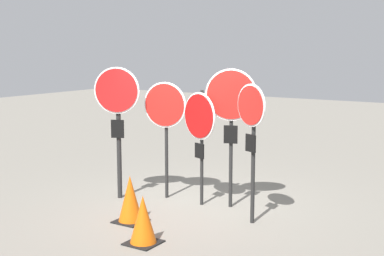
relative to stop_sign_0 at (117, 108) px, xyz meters
name	(u,v)px	position (x,y,z in m)	size (l,w,h in m)	color
ground_plane	(193,205)	(1.39, 0.38, -1.69)	(40.00, 40.00, 0.00)	gray
stop_sign_0	(117,108)	(0.00, 0.00, 0.00)	(0.79, 0.35, 2.43)	black
stop_sign_1	(165,113)	(0.72, 0.48, -0.10)	(0.82, 0.18, 2.16)	black
stop_sign_2	(200,123)	(1.48, 0.43, -0.22)	(0.79, 0.31, 2.04)	black
stop_sign_3	(231,106)	(2.01, 0.60, 0.09)	(0.84, 0.33, 2.42)	black
stop_sign_4	(252,123)	(2.68, 0.02, -0.08)	(0.61, 0.31, 2.22)	black
traffic_cone_0	(130,199)	(1.03, -0.94, -1.32)	(0.46, 0.46, 0.76)	black
traffic_cone_1	(143,220)	(1.79, -1.59, -1.35)	(0.46, 0.46, 0.70)	black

